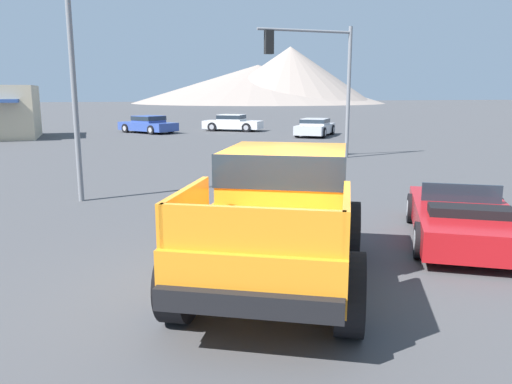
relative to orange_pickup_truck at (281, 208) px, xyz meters
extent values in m
plane|color=#424244|center=(-0.34, -0.45, -1.09)|extent=(320.00, 320.00, 0.00)
cube|color=orange|center=(-0.15, -0.27, -0.23)|extent=(3.87, 4.83, 0.61)
cube|color=orange|center=(0.28, 0.50, 0.45)|extent=(2.54, 2.59, 0.76)
cube|color=#1E2833|center=(0.28, 0.50, 0.59)|extent=(2.60, 2.64, 0.49)
cube|color=orange|center=(-1.58, -0.89, 0.31)|extent=(0.92, 1.58, 0.48)
cube|color=orange|center=(0.10, -1.81, 0.31)|extent=(0.92, 1.58, 0.48)
cube|color=orange|center=(-1.15, -2.09, 0.31)|extent=(1.72, 0.99, 0.48)
cube|color=black|center=(0.94, 1.71, -0.42)|extent=(1.79, 1.08, 0.24)
cube|color=black|center=(-1.23, -2.25, -0.42)|extent=(1.79, 1.08, 0.24)
cylinder|color=black|center=(-0.39, 1.43, -0.60)|extent=(0.77, 1.03, 0.99)
cylinder|color=#232326|center=(-0.39, 1.43, -0.60)|extent=(0.57, 0.65, 0.54)
cylinder|color=black|center=(1.42, 0.43, -0.60)|extent=(0.77, 1.03, 0.99)
cylinder|color=#232326|center=(1.42, 0.43, -0.60)|extent=(0.57, 0.65, 0.54)
cylinder|color=black|center=(-1.71, -0.97, -0.60)|extent=(0.77, 1.03, 0.99)
cylinder|color=#232326|center=(-1.71, -0.97, -0.60)|extent=(0.57, 0.65, 0.54)
cylinder|color=black|center=(0.10, -1.96, -0.60)|extent=(0.77, 1.03, 0.99)
cylinder|color=#232326|center=(0.10, -1.96, -0.60)|extent=(0.57, 0.65, 0.54)
cube|color=#B21419|center=(3.97, 0.69, -0.67)|extent=(3.62, 4.32, 0.49)
cube|color=#1E2833|center=(4.20, 1.06, -0.25)|extent=(1.28, 0.84, 0.36)
cube|color=black|center=(3.59, 0.09, -0.35)|extent=(1.48, 1.22, 0.16)
cylinder|color=black|center=(3.92, 2.18, -0.78)|extent=(0.52, 0.65, 0.63)
cylinder|color=#9E9EA3|center=(3.92, 2.18, -0.78)|extent=(0.38, 0.42, 0.35)
cylinder|color=black|center=(5.34, 1.29, -0.78)|extent=(0.52, 0.65, 0.63)
cylinder|color=#9E9EA3|center=(5.34, 1.29, -0.78)|extent=(0.38, 0.42, 0.35)
cylinder|color=black|center=(2.59, 0.08, -0.78)|extent=(0.52, 0.65, 0.63)
cylinder|color=#9E9EA3|center=(2.59, 0.08, -0.78)|extent=(0.38, 0.42, 0.35)
cube|color=#232328|center=(-7.30, 28.87, -0.63)|extent=(2.22, 4.63, 0.58)
cube|color=#232328|center=(-7.28, 28.98, -0.11)|extent=(1.76, 2.02, 0.47)
cube|color=#1E2833|center=(-7.28, 28.98, -0.05)|extent=(1.80, 2.06, 0.28)
cylinder|color=black|center=(-6.57, 27.41, -0.78)|extent=(0.28, 0.64, 0.62)
cylinder|color=#9E9EA3|center=(-6.57, 27.41, -0.78)|extent=(0.27, 0.36, 0.34)
cylinder|color=black|center=(-6.30, 30.17, -0.78)|extent=(0.28, 0.64, 0.62)
cylinder|color=#9E9EA3|center=(-6.30, 30.17, -0.78)|extent=(0.27, 0.36, 0.34)
cylinder|color=black|center=(-8.02, 30.33, -0.78)|extent=(0.28, 0.64, 0.62)
cylinder|color=#9E9EA3|center=(-8.02, 30.33, -0.78)|extent=(0.27, 0.36, 0.34)
cube|color=#334C9E|center=(1.27, 29.22, -0.63)|extent=(3.97, 4.65, 0.57)
cube|color=#334C9E|center=(1.33, 29.13, -0.12)|extent=(2.36, 2.42, 0.46)
cube|color=#1E2833|center=(1.33, 29.13, -0.06)|extent=(2.41, 2.48, 0.28)
cylinder|color=black|center=(-0.22, 29.85, -0.78)|extent=(0.54, 0.64, 0.63)
cylinder|color=#9E9EA3|center=(-0.22, 29.85, -0.78)|extent=(0.39, 0.42, 0.35)
cylinder|color=black|center=(1.23, 30.84, -0.78)|extent=(0.54, 0.64, 0.63)
cylinder|color=#9E9EA3|center=(1.23, 30.84, -0.78)|extent=(0.39, 0.42, 0.35)
cylinder|color=black|center=(1.31, 27.60, -0.78)|extent=(0.54, 0.64, 0.63)
cylinder|color=#9E9EA3|center=(1.31, 27.60, -0.78)|extent=(0.39, 0.42, 0.35)
cylinder|color=black|center=(2.76, 28.59, -0.78)|extent=(0.54, 0.64, 0.63)
cylinder|color=#9E9EA3|center=(2.76, 28.59, -0.78)|extent=(0.39, 0.42, 0.35)
cube|color=white|center=(7.46, 29.10, -0.63)|extent=(4.48, 3.83, 0.57)
cube|color=white|center=(7.37, 29.16, -0.11)|extent=(2.33, 2.27, 0.46)
cube|color=#1E2833|center=(7.37, 29.16, -0.06)|extent=(2.38, 2.31, 0.27)
cylinder|color=black|center=(9.01, 29.03, -0.76)|extent=(0.67, 0.55, 0.66)
cylinder|color=#9E9EA3|center=(9.01, 29.03, -0.76)|extent=(0.43, 0.40, 0.36)
cylinder|color=black|center=(8.07, 27.67, -0.76)|extent=(0.67, 0.55, 0.66)
cylinder|color=#9E9EA3|center=(8.07, 27.67, -0.76)|extent=(0.43, 0.40, 0.36)
cylinder|color=black|center=(6.84, 30.53, -0.76)|extent=(0.67, 0.55, 0.66)
cylinder|color=#9E9EA3|center=(6.84, 30.53, -0.76)|extent=(0.43, 0.40, 0.36)
cylinder|color=black|center=(5.90, 29.16, -0.76)|extent=(0.67, 0.55, 0.66)
cylinder|color=#9E9EA3|center=(5.90, 29.16, -0.76)|extent=(0.43, 0.40, 0.36)
cube|color=#B7BABF|center=(11.40, 23.16, -0.63)|extent=(4.16, 4.65, 0.57)
cube|color=#B7BABF|center=(11.33, 23.07, -0.15)|extent=(2.40, 2.45, 0.39)
cube|color=#1E2833|center=(11.33, 23.07, -0.10)|extent=(2.45, 2.51, 0.23)
cylinder|color=black|center=(11.57, 24.79, -0.76)|extent=(0.58, 0.66, 0.67)
cylinder|color=#9E9EA3|center=(11.57, 24.79, -0.76)|extent=(0.41, 0.43, 0.37)
cylinder|color=black|center=(12.93, 23.74, -0.76)|extent=(0.58, 0.66, 0.67)
cylinder|color=#9E9EA3|center=(12.93, 23.74, -0.76)|extent=(0.41, 0.43, 0.37)
cylinder|color=black|center=(9.87, 22.58, -0.76)|extent=(0.58, 0.66, 0.67)
cylinder|color=#9E9EA3|center=(9.87, 22.58, -0.76)|extent=(0.41, 0.43, 0.37)
cylinder|color=black|center=(11.22, 21.53, -0.76)|extent=(0.58, 0.66, 0.67)
cylinder|color=#9E9EA3|center=(11.22, 21.53, -0.76)|extent=(0.41, 0.43, 0.37)
cylinder|color=slate|center=(7.94, 12.56, 1.65)|extent=(0.16, 0.16, 5.49)
cylinder|color=slate|center=(5.89, 12.56, 4.15)|extent=(4.11, 0.11, 0.11)
cube|color=black|center=(4.32, 12.56, 3.65)|extent=(0.34, 0.26, 0.90)
sphere|color=red|center=(4.32, 12.71, 3.92)|extent=(0.20, 0.20, 0.20)
sphere|color=orange|center=(4.32, 12.71, 3.65)|extent=(0.20, 0.20, 0.20)
sphere|color=green|center=(4.32, 12.71, 3.38)|extent=(0.20, 0.20, 0.20)
cylinder|color=slate|center=(-2.95, 6.79, 3.15)|extent=(0.14, 0.14, 8.48)
cone|color=gray|center=(42.95, 128.76, 4.13)|extent=(69.90, 69.90, 10.44)
cone|color=gray|center=(48.79, 119.25, 6.28)|extent=(44.46, 44.46, 14.75)
camera|label=1|loc=(-2.63, -6.76, 1.68)|focal=35.00mm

